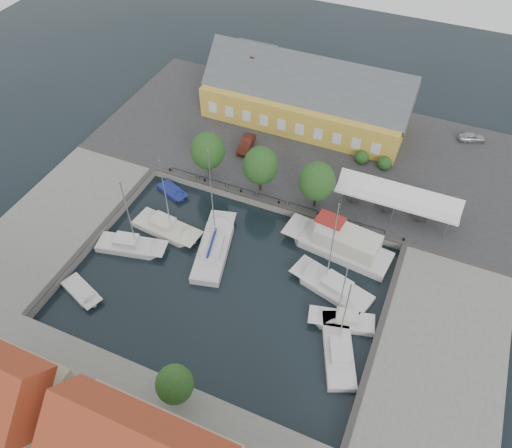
{
  "coord_description": "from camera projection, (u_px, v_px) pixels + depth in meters",
  "views": [
    {
      "loc": [
        15.46,
        -29.74,
        43.0
      ],
      "look_at": [
        0.0,
        6.0,
        1.5
      ],
      "focal_mm": 35.0,
      "sensor_mm": 36.0,
      "label": 1
    }
  ],
  "objects": [
    {
      "name": "quay_edge_fittings",
      "position": [
        252.0,
        234.0,
        56.44
      ],
      "size": [
        56.0,
        24.72,
        0.4
      ],
      "color": "#383533",
      "rests_on": "north_quay"
    },
    {
      "name": "warehouse",
      "position": [
        302.0,
        97.0,
        69.52
      ],
      "size": [
        28.56,
        14.0,
        9.55
      ],
      "color": "gold",
      "rests_on": "north_quay"
    },
    {
      "name": "launch_sw",
      "position": [
        82.0,
        292.0,
        52.13
      ],
      "size": [
        5.46,
        3.6,
        0.98
      ],
      "color": "silver",
      "rests_on": "ground"
    },
    {
      "name": "tent_canopy",
      "position": [
        398.0,
        197.0,
        56.85
      ],
      "size": [
        14.0,
        4.0,
        2.83
      ],
      "color": "white",
      "rests_on": "north_quay"
    },
    {
      "name": "east_quay",
      "position": [
        438.0,
        356.0,
        46.64
      ],
      "size": [
        12.0,
        24.0,
        1.0
      ],
      "primitive_type": "cube",
      "color": "slate",
      "rests_on": "ground"
    },
    {
      "name": "car_red",
      "position": [
        246.0,
        144.0,
        66.69
      ],
      "size": [
        1.95,
        4.38,
        1.4
      ],
      "primitive_type": "imported",
      "rotation": [
        0.0,
        0.0,
        0.12
      ],
      "color": "#561D13",
      "rests_on": "north_quay"
    },
    {
      "name": "ground",
      "position": [
        234.0,
        270.0,
        54.24
      ],
      "size": [
        140.0,
        140.0,
        0.0
      ],
      "primitive_type": "plane",
      "color": "black",
      "rests_on": "ground"
    },
    {
      "name": "car_silver",
      "position": [
        472.0,
        137.0,
        67.89
      ],
      "size": [
        3.74,
        2.53,
        1.18
      ],
      "primitive_type": "imported",
      "rotation": [
        0.0,
        0.0,
        1.93
      ],
      "color": "#A7AAAF",
      "rests_on": "north_quay"
    },
    {
      "name": "east_boat_c",
      "position": [
        338.0,
        352.0,
        47.19
      ],
      "size": [
        5.51,
        8.52,
        10.6
      ],
      "color": "silver",
      "rests_on": "ground"
    },
    {
      "name": "trawler",
      "position": [
        341.0,
        245.0,
        55.42
      ],
      "size": [
        12.83,
        5.17,
        5.0
      ],
      "color": "silver",
      "rests_on": "ground"
    },
    {
      "name": "east_boat_a",
      "position": [
        333.0,
        288.0,
        52.31
      ],
      "size": [
        9.39,
        5.32,
        12.66
      ],
      "color": "silver",
      "rests_on": "ground"
    },
    {
      "name": "quay_trees",
      "position": [
        261.0,
        165.0,
        58.76
      ],
      "size": [
        18.2,
        4.2,
        6.3
      ],
      "color": "black",
      "rests_on": "north_quay"
    },
    {
      "name": "west_boat_c",
      "position": [
        130.0,
        246.0,
        56.23
      ],
      "size": [
        8.28,
        4.2,
        10.85
      ],
      "color": "silver",
      "rests_on": "ground"
    },
    {
      "name": "east_boat_b",
      "position": [
        343.0,
        322.0,
        49.5
      ],
      "size": [
        6.86,
        3.61,
        9.29
      ],
      "color": "silver",
      "rests_on": "ground"
    },
    {
      "name": "launch_nw",
      "position": [
        172.0,
        192.0,
        62.64
      ],
      "size": [
        4.72,
        3.25,
        0.88
      ],
      "color": "navy",
      "rests_on": "ground"
    },
    {
      "name": "north_quay",
      "position": [
        305.0,
        146.0,
        68.32
      ],
      "size": [
        56.0,
        26.0,
        1.0
      ],
      "primitive_type": "cube",
      "color": "#2D2D30",
      "rests_on": "ground"
    },
    {
      "name": "west_quay",
      "position": [
        57.0,
        221.0,
        58.59
      ],
      "size": [
        12.0,
        24.0,
        1.0
      ],
      "primitive_type": "cube",
      "color": "slate",
      "rests_on": "ground"
    },
    {
      "name": "center_sailboat",
      "position": [
        214.0,
        249.0,
        55.81
      ],
      "size": [
        5.48,
        10.79,
        14.14
      ],
      "color": "silver",
      "rests_on": "ground"
    },
    {
      "name": "west_boat_b",
      "position": [
        166.0,
        229.0,
        58.11
      ],
      "size": [
        8.65,
        3.74,
        11.46
      ],
      "color": "beige",
      "rests_on": "ground"
    }
  ]
}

